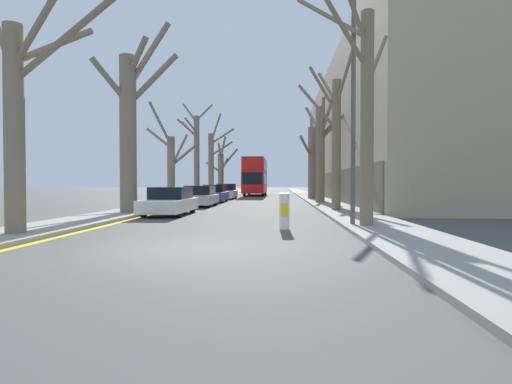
# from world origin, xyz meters

# --- Properties ---
(ground_plane) EXTENTS (300.00, 300.00, 0.00)m
(ground_plane) POSITION_xyz_m (0.00, 0.00, 0.00)
(ground_plane) COLOR #4C4947
(sidewalk_left) EXTENTS (2.45, 120.00, 0.12)m
(sidewalk_left) POSITION_xyz_m (-5.37, 50.00, 0.06)
(sidewalk_left) COLOR gray
(sidewalk_left) RESTS_ON ground
(sidewalk_right) EXTENTS (2.45, 120.00, 0.12)m
(sidewalk_right) POSITION_xyz_m (5.37, 50.00, 0.06)
(sidewalk_right) COLOR gray
(sidewalk_right) RESTS_ON ground
(building_facade_right) EXTENTS (10.08, 42.52, 12.33)m
(building_facade_right) POSITION_xyz_m (11.59, 29.72, 6.15)
(building_facade_right) COLOR tan
(building_facade_right) RESTS_ON ground
(kerb_line_stripe) EXTENTS (0.24, 120.00, 0.01)m
(kerb_line_stripe) POSITION_xyz_m (-3.97, 50.00, 0.00)
(kerb_line_stripe) COLOR yellow
(kerb_line_stripe) RESTS_ON ground
(street_tree_left_0) EXTENTS (4.69, 2.12, 7.29)m
(street_tree_left_0) POSITION_xyz_m (-5.01, 1.79, 3.47)
(street_tree_left_0) COLOR #7A6B56
(street_tree_left_0) RESTS_ON ground
(street_tree_left_1) EXTENTS (3.60, 2.30, 9.11)m
(street_tree_left_1) POSITION_xyz_m (-4.92, 9.56, 4.26)
(street_tree_left_1) COLOR #7A6B56
(street_tree_left_1) RESTS_ON ground
(street_tree_left_2) EXTENTS (3.36, 3.61, 6.61)m
(street_tree_left_2) POSITION_xyz_m (-5.06, 17.05, 2.72)
(street_tree_left_2) COLOR #7A6B56
(street_tree_left_2) RESTS_ON ground
(street_tree_left_3) EXTENTS (2.40, 3.94, 8.68)m
(street_tree_left_3) POSITION_xyz_m (-5.05, 24.88, 4.13)
(street_tree_left_3) COLOR #7A6B56
(street_tree_left_3) RESTS_ON ground
(street_tree_left_4) EXTENTS (2.61, 1.95, 8.93)m
(street_tree_left_4) POSITION_xyz_m (-4.93, 32.23, 3.77)
(street_tree_left_4) COLOR #7A6B56
(street_tree_left_4) RESTS_ON ground
(street_tree_left_5) EXTENTS (3.73, 2.42, 7.08)m
(street_tree_left_5) POSITION_xyz_m (-4.98, 38.82, 2.99)
(street_tree_left_5) COLOR #7A6B56
(street_tree_left_5) RESTS_ON ground
(street_tree_right_0) EXTENTS (3.33, 3.22, 8.88)m
(street_tree_right_0) POSITION_xyz_m (4.76, 4.37, 4.09)
(street_tree_right_0) COLOR #7A6B56
(street_tree_right_0) RESTS_ON ground
(street_tree_right_1) EXTENTS (2.51, 3.15, 7.66)m
(street_tree_right_1) POSITION_xyz_m (4.92, 12.19, 3.88)
(street_tree_right_1) COLOR #7A6B56
(street_tree_right_1) RESTS_ON ground
(street_tree_right_2) EXTENTS (3.57, 4.43, 7.47)m
(street_tree_right_2) POSITION_xyz_m (5.05, 20.40, 4.03)
(street_tree_right_2) COLOR #7A6B56
(street_tree_right_2) RESTS_ON ground
(street_tree_right_3) EXTENTS (1.62, 4.90, 7.68)m
(street_tree_right_3) POSITION_xyz_m (4.95, 27.86, 3.59)
(street_tree_right_3) COLOR #7A6B56
(street_tree_right_3) RESTS_ON ground
(double_decker_bus) EXTENTS (2.53, 11.86, 4.48)m
(double_decker_bus) POSITION_xyz_m (-0.99, 41.03, 2.53)
(double_decker_bus) COLOR red
(double_decker_bus) RESTS_ON ground
(parked_car_0) EXTENTS (1.78, 4.43, 1.30)m
(parked_car_0) POSITION_xyz_m (-3.07, 9.68, 0.62)
(parked_car_0) COLOR silver
(parked_car_0) RESTS_ON ground
(parked_car_1) EXTENTS (1.86, 4.37, 1.34)m
(parked_car_1) POSITION_xyz_m (-3.07, 16.57, 0.63)
(parked_car_1) COLOR #9EA3AD
(parked_car_1) RESTS_ON ground
(parked_car_2) EXTENTS (1.73, 4.32, 1.38)m
(parked_car_2) POSITION_xyz_m (-3.07, 22.42, 0.65)
(parked_car_2) COLOR navy
(parked_car_2) RESTS_ON ground
(parked_car_3) EXTENTS (1.83, 4.04, 1.45)m
(parked_car_3) POSITION_xyz_m (-3.07, 29.06, 0.68)
(parked_car_3) COLOR silver
(parked_car_3) RESTS_ON ground
(lamp_post) EXTENTS (1.40, 0.20, 8.30)m
(lamp_post) POSITION_xyz_m (4.42, 4.80, 4.61)
(lamp_post) COLOR #4C4F54
(lamp_post) RESTS_ON ground
(traffic_bollard) EXTENTS (0.32, 0.33, 1.16)m
(traffic_bollard) POSITION_xyz_m (2.22, 4.12, 0.58)
(traffic_bollard) COLOR white
(traffic_bollard) RESTS_ON ground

